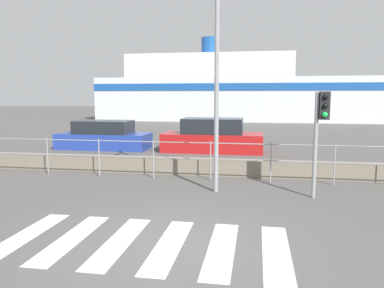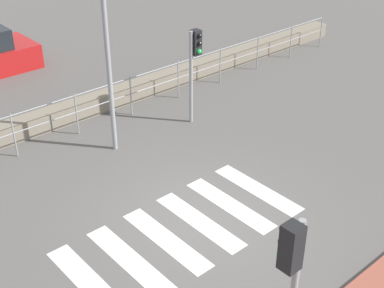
{
  "view_description": "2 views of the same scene",
  "coord_description": "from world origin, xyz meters",
  "px_view_note": "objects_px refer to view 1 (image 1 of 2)",
  "views": [
    {
      "loc": [
        1.35,
        -5.99,
        2.55
      ],
      "look_at": [
        -0.04,
        2.0,
        1.5
      ],
      "focal_mm": 35.0,
      "sensor_mm": 36.0,
      "label": 1
    },
    {
      "loc": [
        -6.11,
        -6.62,
        7.03
      ],
      "look_at": [
        0.58,
        1.0,
        1.2
      ],
      "focal_mm": 50.0,
      "sensor_mm": 36.0,
      "label": 2
    }
  ],
  "objects_px": {
    "ferry_boat": "(237,93)",
    "parked_car_blue": "(104,137)",
    "traffic_light_far": "(321,120)",
    "streetlamp": "(216,40)",
    "parked_car_red": "(213,137)"
  },
  "relations": [
    {
      "from": "ferry_boat",
      "to": "traffic_light_far",
      "type": "bearing_deg",
      "value": -83.14
    },
    {
      "from": "traffic_light_far",
      "to": "ferry_boat",
      "type": "distance_m",
      "value": 30.34
    },
    {
      "from": "traffic_light_far",
      "to": "streetlamp",
      "type": "bearing_deg",
      "value": 179.46
    },
    {
      "from": "parked_car_blue",
      "to": "parked_car_red",
      "type": "relative_size",
      "value": 0.96
    },
    {
      "from": "traffic_light_far",
      "to": "ferry_boat",
      "type": "bearing_deg",
      "value": 96.86
    },
    {
      "from": "ferry_boat",
      "to": "parked_car_red",
      "type": "height_order",
      "value": "ferry_boat"
    },
    {
      "from": "parked_car_blue",
      "to": "ferry_boat",
      "type": "bearing_deg",
      "value": 77.03
    },
    {
      "from": "traffic_light_far",
      "to": "parked_car_blue",
      "type": "xyz_separation_m",
      "value": [
        -8.83,
        7.48,
        -1.37
      ]
    },
    {
      "from": "traffic_light_far",
      "to": "streetlamp",
      "type": "distance_m",
      "value": 3.27
    },
    {
      "from": "ferry_boat",
      "to": "parked_car_blue",
      "type": "height_order",
      "value": "ferry_boat"
    },
    {
      "from": "traffic_light_far",
      "to": "parked_car_blue",
      "type": "distance_m",
      "value": 11.65
    },
    {
      "from": "traffic_light_far",
      "to": "streetlamp",
      "type": "height_order",
      "value": "streetlamp"
    },
    {
      "from": "traffic_light_far",
      "to": "parked_car_blue",
      "type": "relative_size",
      "value": 0.6
    },
    {
      "from": "ferry_boat",
      "to": "parked_car_blue",
      "type": "bearing_deg",
      "value": -102.97
    },
    {
      "from": "streetlamp",
      "to": "parked_car_blue",
      "type": "xyz_separation_m",
      "value": [
        -6.25,
        7.45,
        -3.36
      ]
    }
  ]
}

